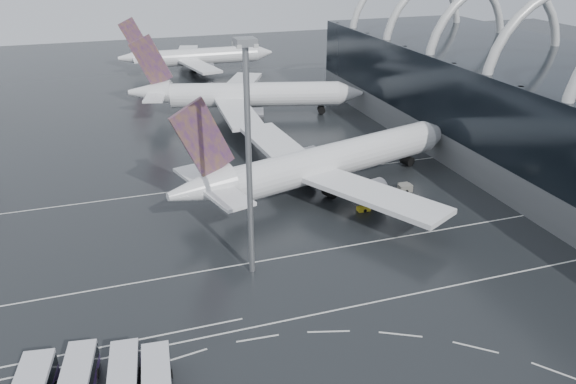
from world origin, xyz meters
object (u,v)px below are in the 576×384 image
object	(u,v)px
airliner_main	(324,164)
floodlight_mast	(248,135)
gse_cart_belly_d	(405,188)
airliner_gate_c	(195,57)
airliner_gate_b	(243,96)
gse_cart_belly_a	(364,207)
gse_cart_belly_b	(404,186)

from	to	relation	value
airliner_main	floodlight_mast	distance (m)	32.68
airliner_main	gse_cart_belly_d	world-z (taller)	airliner_main
airliner_gate_c	gse_cart_belly_d	distance (m)	112.01
airliner_main	floodlight_mast	bearing A→B (deg)	-147.33
airliner_main	gse_cart_belly_d	size ratio (longest dim) A/B	25.02
airliner_gate_b	gse_cart_belly_a	xyz separation A→B (m)	(5.59, -59.90, -4.59)
airliner_gate_b	gse_cart_belly_d	world-z (taller)	airliner_gate_b
gse_cart_belly_b	gse_cart_belly_a	bearing A→B (deg)	-151.64
airliner_main	airliner_gate_c	xyz separation A→B (m)	(-4.91, 105.21, -0.58)
airliner_gate_b	gse_cart_belly_d	distance (m)	57.68
airliner_gate_b	gse_cart_belly_d	size ratio (longest dim) A/B	24.18
airliner_gate_c	floodlight_mast	size ratio (longest dim) A/B	1.65
floodlight_mast	airliner_gate_c	bearing A→B (deg)	83.53
airliner_gate_b	gse_cart_belly_b	bearing A→B (deg)	-58.24
airliner_main	airliner_gate_c	size ratio (longest dim) A/B	1.17
gse_cart_belly_b	airliner_main	bearing A→B (deg)	164.36
floodlight_mast	gse_cart_belly_d	distance (m)	41.80
gse_cart_belly_b	floodlight_mast	bearing A→B (deg)	-151.84
gse_cart_belly_b	gse_cart_belly_d	size ratio (longest dim) A/B	0.81
gse_cart_belly_a	airliner_gate_c	bearing A→B (deg)	94.11
gse_cart_belly_a	gse_cart_belly_d	distance (m)	11.44
airliner_main	floodlight_mast	size ratio (longest dim) A/B	1.93
airliner_gate_b	gse_cart_belly_d	xyz separation A→B (m)	(16.03, -55.23, -4.51)
airliner_main	gse_cart_belly_b	distance (m)	15.48
airliner_gate_b	airliner_gate_c	bearing A→B (deg)	107.65
airliner_main	airliner_gate_c	bearing A→B (deg)	76.75
airliner_main	gse_cart_belly_a	bearing A→B (deg)	-87.05
airliner_gate_c	gse_cart_belly_d	xyz separation A→B (m)	(18.71, -110.37, -3.99)
airliner_main	floodlight_mast	world-z (taller)	floodlight_mast
airliner_gate_b	gse_cart_belly_a	bearing A→B (deg)	-69.81
floodlight_mast	gse_cart_belly_a	xyz separation A→B (m)	(22.69, 12.10, -19.27)
airliner_gate_b	floodlight_mast	bearing A→B (deg)	-88.51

